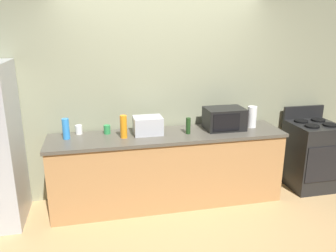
# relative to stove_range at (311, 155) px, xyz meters

# --- Properties ---
(ground_plane) EXTENTS (8.00, 8.00, 0.00)m
(ground_plane) POSITION_rel_stove_range_xyz_m (-2.00, -0.40, -0.46)
(ground_plane) COLOR tan
(back_wall) EXTENTS (6.40, 0.10, 2.70)m
(back_wall) POSITION_rel_stove_range_xyz_m (-2.00, 0.41, 0.89)
(back_wall) COLOR gray
(back_wall) RESTS_ON ground_plane
(counter_run) EXTENTS (2.84, 0.64, 0.90)m
(counter_run) POSITION_rel_stove_range_xyz_m (-2.00, 0.00, -0.01)
(counter_run) COLOR #B27F4C
(counter_run) RESTS_ON ground_plane
(stove_range) EXTENTS (0.60, 0.61, 1.08)m
(stove_range) POSITION_rel_stove_range_xyz_m (0.00, 0.00, 0.00)
(stove_range) COLOR black
(stove_range) RESTS_ON ground_plane
(microwave) EXTENTS (0.48, 0.35, 0.27)m
(microwave) POSITION_rel_stove_range_xyz_m (-1.27, 0.05, 0.57)
(microwave) COLOR black
(microwave) RESTS_ON counter_run
(toaster_oven) EXTENTS (0.34, 0.26, 0.21)m
(toaster_oven) POSITION_rel_stove_range_xyz_m (-2.23, 0.06, 0.54)
(toaster_oven) COLOR #B7BABF
(toaster_oven) RESTS_ON counter_run
(paper_towel_roll) EXTENTS (0.12, 0.12, 0.27)m
(paper_towel_roll) POSITION_rel_stove_range_xyz_m (-0.89, 0.05, 0.57)
(paper_towel_roll) COLOR white
(paper_towel_roll) RESTS_ON counter_run
(bottle_wine) EXTENTS (0.06, 0.06, 0.20)m
(bottle_wine) POSITION_rel_stove_range_xyz_m (-1.76, -0.04, 0.54)
(bottle_wine) COLOR #1E3F19
(bottle_wine) RESTS_ON counter_run
(bottle_spray_cleaner) EXTENTS (0.08, 0.08, 0.24)m
(bottle_spray_cleaner) POSITION_rel_stove_range_xyz_m (-3.18, 0.08, 0.56)
(bottle_spray_cleaner) COLOR #338CE5
(bottle_spray_cleaner) RESTS_ON counter_run
(bottle_dish_soap) EXTENTS (0.08, 0.08, 0.27)m
(bottle_dish_soap) POSITION_rel_stove_range_xyz_m (-2.53, -0.02, 0.57)
(bottle_dish_soap) COLOR orange
(bottle_dish_soap) RESTS_ON counter_run
(mug_white) EXTENTS (0.08, 0.08, 0.11)m
(mug_white) POSITION_rel_stove_range_xyz_m (-3.04, 0.24, 0.49)
(mug_white) COLOR white
(mug_white) RESTS_ON counter_run
(mug_green) EXTENTS (0.08, 0.08, 0.11)m
(mug_green) POSITION_rel_stove_range_xyz_m (-2.71, 0.17, 0.49)
(mug_green) COLOR #2D8C47
(mug_green) RESTS_ON counter_run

